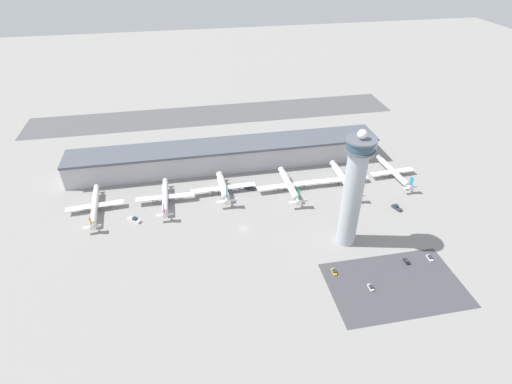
{
  "coord_description": "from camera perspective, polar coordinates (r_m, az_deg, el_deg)",
  "views": [
    {
      "loc": [
        -25.42,
        -172.41,
        144.53
      ],
      "look_at": [
        11.49,
        21.15,
        9.3
      ],
      "focal_mm": 28.0,
      "sensor_mm": 36.0,
      "label": 1
    }
  ],
  "objects": [
    {
      "name": "airplane_gate_bravo",
      "position": [
        249.49,
        -12.85,
        -0.71
      ],
      "size": [
        35.22,
        38.25,
        11.8
      ],
      "color": "white",
      "rests_on": "ground"
    },
    {
      "name": "airplane_gate_charlie",
      "position": [
        252.76,
        -4.7,
        0.63
      ],
      "size": [
        41.52,
        33.05,
        14.12
      ],
      "color": "white",
      "rests_on": "ground"
    },
    {
      "name": "terminal_building",
      "position": [
        278.99,
        -4.22,
        5.25
      ],
      "size": [
        212.78,
        25.0,
        17.39
      ],
      "color": "#B2B2B7",
      "rests_on": "ground"
    },
    {
      "name": "service_truck_fuel",
      "position": [
        257.89,
        -0.82,
        0.59
      ],
      "size": [
        7.81,
        6.35,
        2.41
      ],
      "color": "black",
      "rests_on": "ground"
    },
    {
      "name": "control_tower",
      "position": [
        203.93,
        13.72,
        0.3
      ],
      "size": [
        14.53,
        14.53,
        66.11
      ],
      "color": "#ADB2BC",
      "rests_on": "ground"
    },
    {
      "name": "service_truck_baggage",
      "position": [
        275.8,
        13.97,
        1.97
      ],
      "size": [
        5.48,
        6.87,
        2.82
      ],
      "color": "black",
      "rests_on": "ground"
    },
    {
      "name": "service_truck_catering",
      "position": [
        254.74,
        19.45,
        -2.12
      ],
      "size": [
        4.61,
        6.96,
        2.67
      ],
      "color": "black",
      "rests_on": "ground"
    },
    {
      "name": "service_truck_water",
      "position": [
        241.19,
        -17.01,
        -3.84
      ],
      "size": [
        7.79,
        6.55,
        2.91
      ],
      "color": "black",
      "rests_on": "ground"
    },
    {
      "name": "airplane_gate_delta",
      "position": [
        255.37,
        4.78,
        1.0
      ],
      "size": [
        42.02,
        39.98,
        13.23
      ],
      "color": "white",
      "rests_on": "ground"
    },
    {
      "name": "car_white_wagon",
      "position": [
        219.9,
        20.72,
        -9.24
      ],
      "size": [
        1.91,
        4.28,
        1.39
      ],
      "color": "black",
      "rests_on": "ground"
    },
    {
      "name": "runway_strip",
      "position": [
        364.81,
        -6.02,
        10.93
      ],
      "size": [
        319.17,
        44.0,
        0.01
      ],
      "primitive_type": "cube",
      "color": "#515154",
      "rests_on": "ground"
    },
    {
      "name": "airplane_gate_alpha",
      "position": [
        255.37,
        -22.06,
        -1.85
      ],
      "size": [
        33.22,
        43.12,
        11.19
      ],
      "color": "white",
      "rests_on": "ground"
    },
    {
      "name": "parking_lot_surface",
      "position": [
        206.8,
        19.24,
        -12.41
      ],
      "size": [
        64.0,
        40.0,
        0.01
      ],
      "primitive_type": "cube",
      "color": "#424247",
      "rests_on": "ground"
    },
    {
      "name": "car_yellow_taxi",
      "position": [
        204.5,
        11.09,
        -11.11
      ],
      "size": [
        1.84,
        4.52,
        1.57
      ],
      "color": "black",
      "rests_on": "ground"
    },
    {
      "name": "car_red_hatchback",
      "position": [
        226.19,
        23.59,
        -8.62
      ],
      "size": [
        1.94,
        4.7,
        1.53
      ],
      "color": "black",
      "rests_on": "ground"
    },
    {
      "name": "ground_plane",
      "position": [
        226.41,
        -1.86,
        -5.23
      ],
      "size": [
        1000.0,
        1000.0,
        0.0
      ],
      "primitive_type": "plane",
      "color": "gray"
    },
    {
      "name": "airplane_gate_echo",
      "position": [
        266.75,
        12.39,
        1.81
      ],
      "size": [
        33.9,
        42.86,
        13.12
      ],
      "color": "white",
      "rests_on": "ground"
    },
    {
      "name": "car_grey_coupe",
      "position": [
        201.32,
        16.09,
        -12.97
      ],
      "size": [
        1.94,
        4.22,
        1.58
      ],
      "color": "black",
      "rests_on": "ground"
    },
    {
      "name": "airplane_gate_foxtrot",
      "position": [
        284.11,
        19.03,
        2.75
      ],
      "size": [
        31.28,
        42.07,
        11.54
      ],
      "color": "white",
      "rests_on": "ground"
    }
  ]
}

